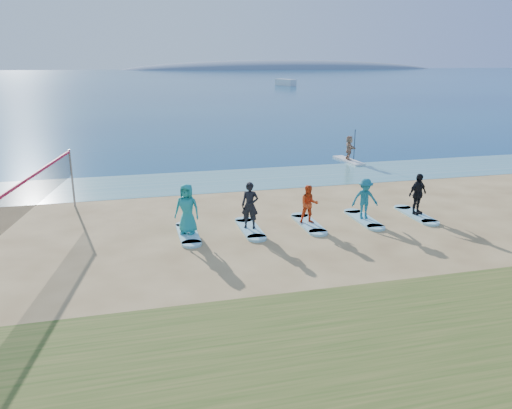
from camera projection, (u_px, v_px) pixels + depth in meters
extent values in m
plane|color=tan|center=(306.00, 249.00, 16.92)|extent=(600.00, 600.00, 0.00)
plane|color=teal|center=(239.00, 179.00, 26.68)|extent=(600.00, 600.00, 0.00)
plane|color=navy|center=(141.00, 78.00, 165.66)|extent=(600.00, 600.00, 0.00)
ellipsoid|color=slate|center=(286.00, 69.00, 318.51)|extent=(220.00, 56.00, 18.00)
cylinder|color=gray|center=(72.00, 178.00, 21.53)|extent=(0.09, 0.09, 2.50)
cube|color=black|center=(36.00, 190.00, 17.05)|extent=(1.47, 8.89, 1.00)
cube|color=red|center=(34.00, 175.00, 16.90)|extent=(1.50, 8.89, 0.10)
cube|color=silver|center=(348.00, 161.00, 31.35)|extent=(0.91, 3.04, 0.12)
imported|color=tan|center=(349.00, 148.00, 31.13)|extent=(0.63, 1.44, 1.50)
cube|color=silver|center=(285.00, 86.00, 120.91)|extent=(3.62, 7.01, 1.53)
cube|color=#8FCEDD|center=(188.00, 234.00, 18.24)|extent=(0.70, 2.20, 0.09)
imported|color=teal|center=(187.00, 209.00, 17.97)|extent=(1.06, 0.90, 1.84)
cube|color=#8FCEDD|center=(250.00, 229.00, 18.80)|extent=(0.70, 2.20, 0.09)
imported|color=black|center=(250.00, 205.00, 18.54)|extent=(0.75, 0.64, 1.75)
cube|color=#8FCEDD|center=(308.00, 224.00, 19.36)|extent=(0.70, 2.20, 0.09)
imported|color=red|center=(309.00, 204.00, 19.14)|extent=(0.81, 0.68, 1.49)
cube|color=#8FCEDD|center=(364.00, 219.00, 19.92)|extent=(0.70, 2.20, 0.09)
imported|color=#1A6B7F|center=(365.00, 199.00, 19.68)|extent=(1.13, 0.75, 1.62)
cube|color=#8FCEDD|center=(416.00, 215.00, 20.48)|extent=(0.70, 2.20, 0.09)
imported|color=black|center=(418.00, 194.00, 20.23)|extent=(1.07, 0.72, 1.69)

